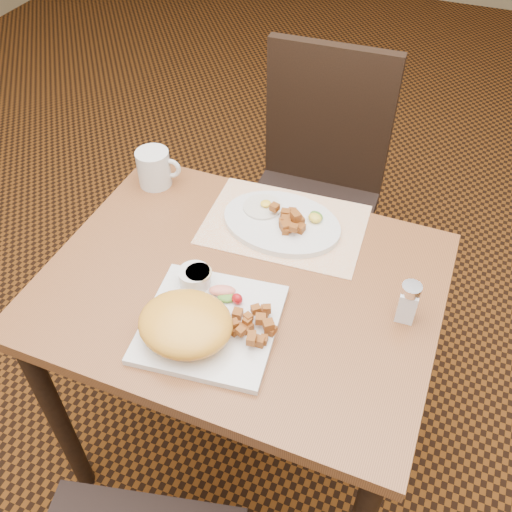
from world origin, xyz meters
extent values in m
plane|color=black|center=(0.00, 0.00, 0.00)|extent=(8.00, 8.00, 0.00)
cube|color=brown|center=(0.00, 0.00, 0.73)|extent=(0.90, 0.70, 0.03)
cylinder|color=black|center=(-0.40, -0.30, 0.36)|extent=(0.05, 0.05, 0.71)
cylinder|color=black|center=(-0.40, 0.30, 0.36)|extent=(0.05, 0.05, 0.71)
cylinder|color=black|center=(0.40, 0.30, 0.36)|extent=(0.05, 0.05, 0.71)
cube|color=black|center=(-0.02, 0.61, 0.45)|extent=(0.43, 0.43, 0.05)
cylinder|color=black|center=(0.15, 0.79, 0.21)|extent=(0.04, 0.04, 0.42)
cylinder|color=black|center=(0.17, 0.43, 0.21)|extent=(0.04, 0.04, 0.42)
cylinder|color=black|center=(-0.21, 0.78, 0.21)|extent=(0.04, 0.04, 0.42)
cylinder|color=black|center=(-0.19, 0.42, 0.21)|extent=(0.04, 0.04, 0.42)
cube|color=black|center=(-0.03, 0.81, 0.72)|extent=(0.42, 0.05, 0.50)
cube|color=white|center=(0.03, 0.22, 0.75)|extent=(0.42, 0.31, 0.00)
cube|color=silver|center=(-0.01, -0.14, 0.76)|extent=(0.31, 0.31, 0.02)
ellipsoid|color=#F6AD30|center=(-0.04, -0.19, 0.80)|extent=(0.20, 0.18, 0.07)
ellipsoid|color=#F6AD30|center=(-0.01, -0.21, 0.78)|extent=(0.08, 0.07, 0.03)
ellipsoid|color=#F6AD30|center=(-0.10, -0.16, 0.78)|extent=(0.08, 0.07, 0.03)
cylinder|color=silver|center=(-0.09, -0.06, 0.79)|extent=(0.07, 0.07, 0.04)
cylinder|color=beige|center=(-0.08, -0.05, 0.80)|extent=(0.06, 0.06, 0.01)
ellipsoid|color=#387223|center=(0.00, -0.08, 0.77)|extent=(0.05, 0.04, 0.01)
ellipsoid|color=red|center=(0.02, -0.08, 0.78)|extent=(0.03, 0.03, 0.03)
ellipsoid|color=#F28C72|center=(-0.02, -0.06, 0.78)|extent=(0.07, 0.05, 0.02)
cylinder|color=white|center=(-0.04, 0.24, 0.77)|extent=(0.10, 0.10, 0.01)
ellipsoid|color=yellow|center=(-0.03, 0.25, 0.78)|extent=(0.03, 0.03, 0.01)
ellipsoid|color=#387223|center=(0.10, 0.26, 0.78)|extent=(0.05, 0.05, 0.01)
ellipsoid|color=yellow|center=(0.10, 0.24, 0.78)|extent=(0.04, 0.04, 0.02)
cube|color=white|center=(0.37, 0.03, 0.79)|extent=(0.04, 0.04, 0.08)
cylinder|color=silver|center=(0.37, 0.03, 0.84)|extent=(0.04, 0.04, 0.02)
cylinder|color=silver|center=(-0.36, 0.25, 0.80)|extent=(0.09, 0.09, 0.10)
torus|color=silver|center=(-0.32, 0.27, 0.80)|extent=(0.06, 0.03, 0.06)
cube|color=#9B5119|center=(0.05, -0.15, 0.78)|extent=(0.03, 0.03, 0.02)
cube|color=#9B5119|center=(0.05, -0.15, 0.79)|extent=(0.02, 0.02, 0.02)
cube|color=#9B5119|center=(0.10, -0.16, 0.79)|extent=(0.02, 0.02, 0.02)
cube|color=#9B5119|center=(0.09, -0.08, 0.78)|extent=(0.02, 0.02, 0.02)
cube|color=#9B5119|center=(0.07, -0.14, 0.77)|extent=(0.02, 0.02, 0.02)
cube|color=#9B5119|center=(0.07, -0.12, 0.79)|extent=(0.02, 0.02, 0.02)
cube|color=#9B5119|center=(0.07, -0.13, 0.79)|extent=(0.02, 0.02, 0.01)
cube|color=#9B5119|center=(0.07, -0.16, 0.79)|extent=(0.02, 0.02, 0.02)
cube|color=#9B5119|center=(0.12, -0.12, 0.77)|extent=(0.02, 0.02, 0.02)
cube|color=#9B5119|center=(0.12, -0.15, 0.77)|extent=(0.02, 0.02, 0.02)
cube|color=#9B5119|center=(0.10, -0.12, 0.79)|extent=(0.03, 0.03, 0.02)
cube|color=#9B5119|center=(0.12, -0.13, 0.79)|extent=(0.03, 0.03, 0.02)
cube|color=#9B5119|center=(0.10, -0.09, 0.79)|extent=(0.02, 0.02, 0.02)
cube|color=#9B5119|center=(0.11, -0.16, 0.78)|extent=(0.02, 0.02, 0.02)
cube|color=#9B5119|center=(0.06, -0.15, 0.77)|extent=(0.02, 0.02, 0.02)
cube|color=#9B5119|center=(0.04, -0.16, 0.79)|extent=(0.02, 0.02, 0.01)
cube|color=#9B5119|center=(0.05, -0.15, 0.79)|extent=(0.02, 0.02, 0.01)
cube|color=#9B5119|center=(0.04, -0.11, 0.77)|extent=(0.02, 0.02, 0.02)
cube|color=#9B5119|center=(0.07, -0.13, 0.77)|extent=(0.03, 0.03, 0.02)
cube|color=#9B5119|center=(0.06, -0.14, 0.77)|extent=(0.02, 0.02, 0.02)
cube|color=#9B5119|center=(0.10, -0.17, 0.79)|extent=(0.02, 0.02, 0.02)
cube|color=#9B5119|center=(0.08, -0.10, 0.79)|extent=(0.02, 0.02, 0.02)
cube|color=#9B5119|center=(0.03, 0.21, 0.78)|extent=(0.02, 0.02, 0.02)
cube|color=#9B5119|center=(0.03, 0.24, 0.78)|extent=(0.03, 0.03, 0.02)
cube|color=#9B5119|center=(0.04, 0.21, 0.78)|extent=(0.03, 0.03, 0.02)
cube|color=#9B5119|center=(0.06, 0.21, 0.80)|extent=(0.03, 0.03, 0.02)
cube|color=#9B5119|center=(0.05, 0.17, 0.78)|extent=(0.02, 0.02, 0.02)
cube|color=#9B5119|center=(0.05, 0.20, 0.78)|extent=(0.02, 0.02, 0.02)
cube|color=#9B5119|center=(0.05, 0.18, 0.78)|extent=(0.04, 0.04, 0.02)
cube|color=#9B5119|center=(0.05, 0.23, 0.78)|extent=(0.03, 0.03, 0.02)
cube|color=#9B5119|center=(0.06, 0.22, 0.78)|extent=(0.02, 0.02, 0.02)
cube|color=#9B5119|center=(0.03, 0.23, 0.78)|extent=(0.03, 0.02, 0.02)
cube|color=#9B5119|center=(0.03, 0.20, 0.78)|extent=(0.03, 0.03, 0.02)
cube|color=#9B5119|center=(0.08, 0.19, 0.78)|extent=(0.03, 0.03, 0.02)
cube|color=#9B5119|center=(0.05, 0.22, 0.78)|extent=(0.03, 0.03, 0.02)
cube|color=#9B5119|center=(0.07, 0.22, 0.78)|extent=(0.03, 0.03, 0.02)
cube|color=#9B5119|center=(0.04, 0.25, 0.78)|extent=(0.02, 0.02, 0.02)
cube|color=#9B5119|center=(0.07, 0.17, 0.79)|extent=(0.02, 0.02, 0.02)
cube|color=#9B5119|center=(0.04, 0.20, 0.78)|extent=(0.02, 0.02, 0.02)
cube|color=#9B5119|center=(0.05, 0.20, 0.78)|extent=(0.02, 0.03, 0.02)
cube|color=#9B5119|center=(0.00, 0.23, 0.80)|extent=(0.02, 0.02, 0.02)
camera|label=1|loc=(0.36, -0.82, 1.71)|focal=40.00mm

